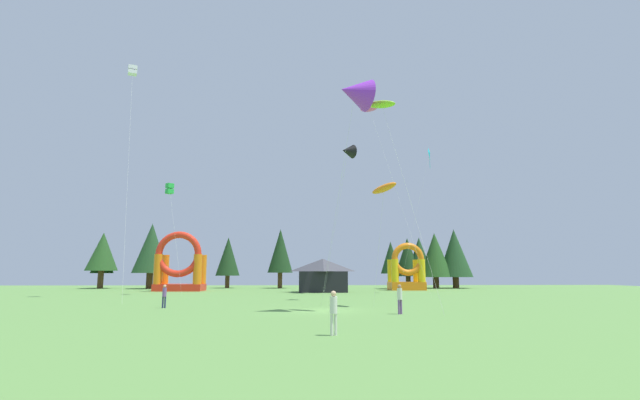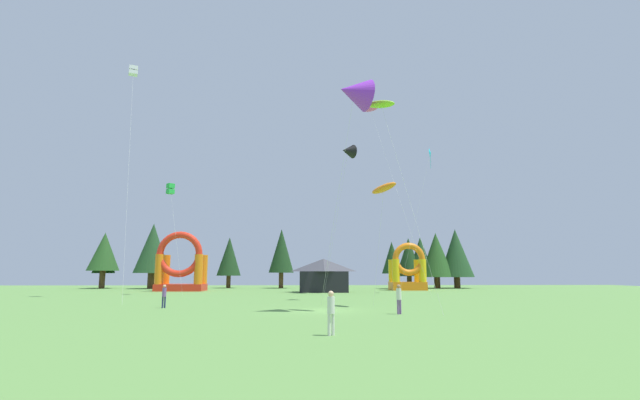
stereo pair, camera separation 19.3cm
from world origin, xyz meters
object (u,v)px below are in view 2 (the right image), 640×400
at_px(kite_black_delta, 348,151).
at_px(kite_pink_parafoil, 370,108).
at_px(kite_purple_delta, 354,93).
at_px(kite_orange_parafoil, 384,188).
at_px(kite_green_box, 170,189).
at_px(inflatable_yellow_castle, 408,273).
at_px(person_midfield, 164,294).
at_px(festival_tent, 323,275).
at_px(person_far_side, 331,309).
at_px(kite_cyan_diamond, 431,155).
at_px(kite_white_box, 133,71).
at_px(inflatable_blue_arch, 181,268).
at_px(person_near_camera, 399,296).
at_px(kite_lime_parafoil, 381,105).

distance_m(kite_black_delta, kite_pink_parafoil, 16.51).
height_order(kite_purple_delta, kite_orange_parafoil, kite_purple_delta).
distance_m(kite_green_box, inflatable_yellow_castle, 33.95).
bearing_deg(kite_orange_parafoil, kite_purple_delta, -119.31).
distance_m(kite_green_box, kite_pink_parafoil, 25.99).
relative_size(kite_purple_delta, kite_green_box, 1.24).
height_order(person_midfield, festival_tent, festival_tent).
distance_m(kite_purple_delta, kite_orange_parafoil, 7.89).
relative_size(kite_pink_parafoil, person_far_side, 13.58).
distance_m(person_far_side, festival_tent, 40.18).
bearing_deg(inflatable_yellow_castle, kite_green_box, -157.60).
height_order(kite_cyan_diamond, kite_green_box, kite_cyan_diamond).
xyz_separation_m(kite_cyan_diamond, kite_white_box, (-34.26, -8.61, 6.61)).
xyz_separation_m(kite_purple_delta, inflatable_blue_arch, (-19.95, 33.47, -11.41)).
bearing_deg(kite_white_box, person_near_camera, -37.98).
height_order(kite_orange_parafoil, person_near_camera, kite_orange_parafoil).
distance_m(kite_cyan_diamond, inflatable_blue_arch, 36.15).
distance_m(person_midfield, inflatable_yellow_castle, 40.00).
xyz_separation_m(kite_black_delta, kite_pink_parafoil, (4.05, 13.12, 9.17)).
bearing_deg(kite_white_box, kite_lime_parafoil, -35.83).
relative_size(kite_cyan_diamond, kite_orange_parafoil, 1.91).
height_order(kite_lime_parafoil, festival_tent, kite_lime_parafoil).
bearing_deg(festival_tent, kite_green_box, -160.07).
distance_m(kite_pink_parafoil, kite_orange_parafoil, 24.79).
xyz_separation_m(kite_black_delta, inflatable_yellow_castle, (10.60, 23.61, -11.21)).
relative_size(kite_purple_delta, kite_orange_parafoil, 1.68).
xyz_separation_m(kite_green_box, festival_tent, (17.94, 6.51, -9.89)).
bearing_deg(kite_lime_parafoil, kite_black_delta, 95.91).
relative_size(kite_cyan_diamond, person_far_side, 10.24).
xyz_separation_m(person_near_camera, person_far_side, (-4.61, -9.17, -0.01)).
xyz_separation_m(kite_orange_parafoil, festival_tent, (-3.57, 24.92, -6.69)).
distance_m(kite_purple_delta, festival_tent, 32.21).
relative_size(kite_pink_parafoil, person_midfield, 14.62).
distance_m(kite_lime_parafoil, kite_cyan_diamond, 27.98).
distance_m(inflatable_blue_arch, festival_tent, 19.46).
distance_m(kite_pink_parafoil, person_midfield, 35.27).
bearing_deg(kite_green_box, kite_pink_parafoil, 4.66).
xyz_separation_m(person_near_camera, festival_tent, (-3.27, 30.98, 1.06)).
distance_m(kite_purple_delta, kite_cyan_diamond, 29.19).
height_order(kite_purple_delta, kite_cyan_diamond, kite_cyan_diamond).
relative_size(kite_purple_delta, kite_black_delta, 1.09).
height_order(kite_green_box, person_far_side, kite_green_box).
distance_m(person_far_side, inflatable_blue_arch, 47.36).
height_order(kite_white_box, kite_pink_parafoil, kite_white_box).
bearing_deg(kite_lime_parafoil, kite_cyan_diamond, 67.48).
bearing_deg(inflatable_yellow_castle, kite_white_box, -151.36).
bearing_deg(festival_tent, kite_lime_parafoil, -84.61).
bearing_deg(kite_white_box, person_far_side, -55.12).
distance_m(kite_green_box, festival_tent, 21.50).
bearing_deg(kite_orange_parafoil, kite_green_box, 139.44).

